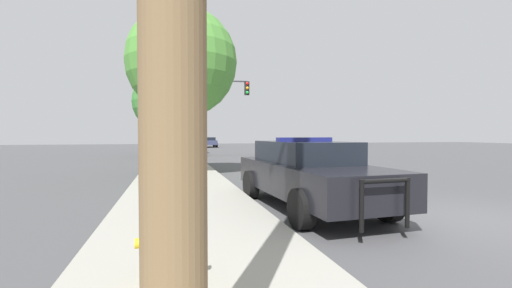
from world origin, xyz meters
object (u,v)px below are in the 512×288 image
traffic_light (211,101)px  fire_hydrant (167,237)px  police_car (308,172)px  tree_sidewalk_near (182,62)px  tree_sidewalk_mid (162,102)px  car_background_distant (208,142)px

traffic_light → fire_hydrant: bearing=-98.1°
police_car → traffic_light: 15.64m
traffic_light → tree_sidewalk_near: 8.92m
police_car → tree_sidewalk_near: size_ratio=0.78×
traffic_light → tree_sidewalk_mid: 5.66m
police_car → traffic_light: (-0.31, 15.33, 3.04)m
fire_hydrant → tree_sidewalk_near: size_ratio=0.14×
police_car → car_background_distant: police_car is taller
traffic_light → car_background_distant: (2.13, 21.14, -3.13)m
car_background_distant → tree_sidewalk_near: tree_sidewalk_near is taller
car_background_distant → tree_sidewalk_near: 30.31m
fire_hydrant → car_background_distant: 40.27m
tree_sidewalk_near → traffic_light: bearing=76.0°
fire_hydrant → car_background_distant: car_background_distant is taller
police_car → traffic_light: size_ratio=0.97×
police_car → fire_hydrant: police_car is taller
tree_sidewalk_near → tree_sidewalk_mid: 13.37m
fire_hydrant → car_background_distant: bearing=83.1°
tree_sidewalk_near → tree_sidewalk_mid: tree_sidewalk_near is taller
car_background_distant → fire_hydrant: bearing=-96.9°
fire_hydrant → traffic_light: bearing=81.9°
car_background_distant → police_car: bearing=-92.9°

